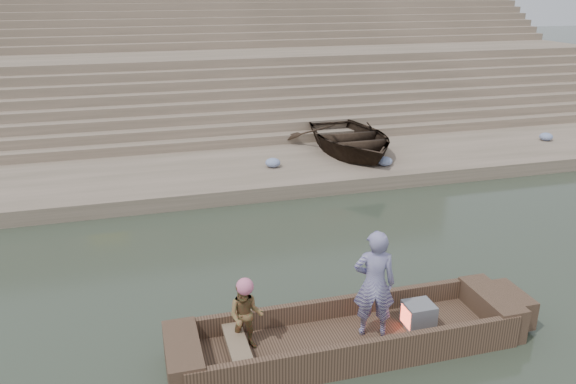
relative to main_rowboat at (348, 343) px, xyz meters
name	(u,v)px	position (x,y,z in m)	size (l,w,h in m)	color
ground	(396,320)	(1.10, 0.55, -0.11)	(120.00, 120.00, 0.00)	#293225
lower_landing	(278,170)	(1.10, 8.55, 0.09)	(32.00, 4.00, 0.40)	gray
mid_landing	(232,88)	(1.10, 16.05, 1.29)	(32.00, 3.00, 2.80)	gray
upper_landing	(207,42)	(1.10, 23.05, 2.49)	(32.00, 3.00, 5.20)	gray
ghat_steps	(224,72)	(1.10, 17.74, 1.69)	(32.00, 11.00, 5.20)	gray
main_rowboat	(348,343)	(0.00, 0.00, 0.00)	(5.00, 1.30, 0.22)	brown
rowboat_trim	(361,331)	(0.21, 0.00, 0.20)	(6.04, 2.63, 1.77)	brown
standing_man	(374,284)	(0.39, 0.00, 1.00)	(0.65, 0.42, 1.77)	navy
rowing_man	(246,316)	(-1.58, 0.18, 0.66)	(0.54, 0.42, 1.10)	#287A35
television	(418,315)	(1.19, 0.00, 0.31)	(0.46, 0.42, 0.40)	slate
beached_rowboat	(350,137)	(3.60, 9.14, 0.77)	(3.28, 4.59, 0.95)	#2D2116
cloth_bundles	(389,151)	(4.67, 8.51, 0.42)	(10.14, 2.56, 0.26)	#3F5999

